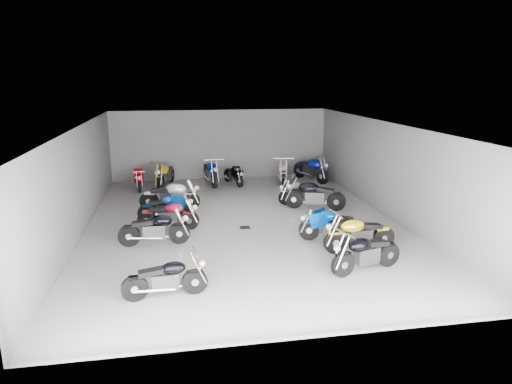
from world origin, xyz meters
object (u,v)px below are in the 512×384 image
drain_grate (245,227)px  motorcycle_back_f (311,169)px  motorcycle_right_e (314,195)px  motorcycle_back_e (283,171)px  motorcycle_right_f (299,191)px  motorcycle_right_c (332,225)px  motorcycle_back_c (211,172)px  motorcycle_left_f (171,196)px  motorcycle_right_b (359,234)px  motorcycle_back_a (138,178)px  motorcycle_back_b (165,174)px  motorcycle_left_a (166,278)px  motorcycle_left_d (169,215)px  motorcycle_right_a (366,253)px  motorcycle_back_d (234,175)px  motorcycle_left_e (167,207)px

drain_grate → motorcycle_back_f: size_ratio=0.14×
motorcycle_right_e → motorcycle_back_e: bearing=25.1°
motorcycle_right_e → motorcycle_right_f: motorcycle_right_e is taller
motorcycle_right_f → motorcycle_right_e: bearing=176.5°
motorcycle_right_e → drain_grate: bearing=143.5°
motorcycle_right_c → motorcycle_back_c: bearing=32.9°
drain_grate → motorcycle_back_c: motorcycle_back_c is taller
drain_grate → motorcycle_left_f: (-2.33, 2.44, 0.52)m
motorcycle_back_e → motorcycle_right_c: bearing=99.5°
motorcycle_left_f → motorcycle_right_b: 7.13m
motorcycle_back_a → motorcycle_back_b: 1.18m
motorcycle_left_a → motorcycle_left_d: (0.02, 4.64, 0.02)m
motorcycle_right_f → motorcycle_back_e: bearing=-21.7°
motorcycle_right_a → motorcycle_back_d: size_ratio=1.11×
motorcycle_left_f → motorcycle_back_a: (-1.38, 3.46, -0.05)m
motorcycle_back_e → motorcycle_back_a: bearing=12.1°
motorcycle_left_f → motorcycle_left_e: bearing=4.1°
motorcycle_left_f → motorcycle_right_b: (5.11, -4.98, -0.02)m
motorcycle_right_c → motorcycle_right_f: bearing=10.0°
drain_grate → motorcycle_right_a: 4.57m
drain_grate → motorcycle_left_d: motorcycle_left_d is taller
motorcycle_left_d → motorcycle_back_b: (-0.21, 5.99, 0.06)m
motorcycle_left_a → motorcycle_back_f: motorcycle_back_f is taller
motorcycle_left_a → motorcycle_right_a: size_ratio=0.93×
motorcycle_back_e → motorcycle_right_a: bearing=100.6°
motorcycle_back_a → motorcycle_left_d: bearing=96.0°
motorcycle_right_a → motorcycle_right_e: (0.36, 5.47, 0.04)m
motorcycle_left_a → motorcycle_back_a: 10.36m
drain_grate → motorcycle_right_b: motorcycle_right_b is taller
motorcycle_left_e → motorcycle_right_b: size_ratio=0.89×
motorcycle_back_d → motorcycle_back_f: bearing=163.8°
motorcycle_back_a → motorcycle_back_c: 3.13m
motorcycle_back_f → motorcycle_back_e: bearing=-14.4°
motorcycle_left_d → motorcycle_back_c: (1.77, 5.97, 0.09)m
drain_grate → motorcycle_back_a: 6.99m
drain_grate → motorcycle_right_f: 3.65m
drain_grate → motorcycle_back_a: (-3.71, 5.90, 0.46)m
drain_grate → motorcycle_left_f: motorcycle_left_f is taller
motorcycle_left_e → motorcycle_back_f: size_ratio=0.84×
motorcycle_left_a → motorcycle_back_e: (5.03, 10.30, 0.12)m
motorcycle_right_e → motorcycle_right_b: bearing=-156.9°
motorcycle_back_e → motorcycle_left_f: bearing=46.9°
motorcycle_left_a → motorcycle_left_f: (0.06, 6.81, 0.08)m
motorcycle_left_d → motorcycle_right_e: bearing=116.7°
drain_grate → motorcycle_right_a: bearing=-57.8°
motorcycle_right_c → motorcycle_right_e: 3.23m
motorcycle_left_d → motorcycle_back_a: bearing=-154.7°
motorcycle_left_f → motorcycle_back_e: (4.97, 3.49, 0.04)m
drain_grate → motorcycle_right_f: (2.50, 2.62, 0.44)m
motorcycle_left_e → motorcycle_back_d: bearing=149.0°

